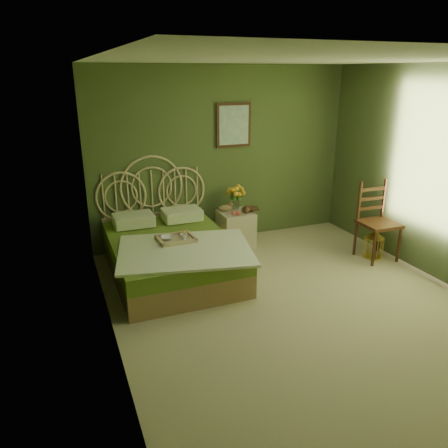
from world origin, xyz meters
name	(u,v)px	position (x,y,z in m)	size (l,w,h in m)	color
floor	(295,303)	(0.00, 0.00, 0.00)	(4.50, 4.50, 0.00)	tan
ceiling	(310,59)	(0.00, 0.00, 2.60)	(4.50, 4.50, 0.00)	silver
wall_back	(223,156)	(0.00, 2.25, 1.30)	(4.00, 4.00, 0.00)	#4B5E31
wall_left	(105,214)	(-2.00, 0.00, 1.30)	(4.50, 4.50, 0.00)	#4B5E31
wall_right	(446,177)	(2.00, 0.00, 1.30)	(4.50, 4.50, 0.00)	#4B5E31
wall_art	(234,125)	(0.16, 2.22, 1.75)	(0.54, 0.04, 0.64)	#3B1A10
bed	(171,251)	(-1.10, 1.29, 0.30)	(1.75, 2.21, 1.37)	#A58452
nightstand	(236,223)	(0.07, 1.89, 0.35)	(0.48, 0.48, 0.96)	beige
chair	(375,216)	(1.70, 0.79, 0.60)	(0.49, 0.49, 1.08)	#3B1A10
birdcage	(374,244)	(1.70, 0.75, 0.19)	(0.26, 0.26, 0.39)	gold
book_lower	(246,210)	(0.24, 1.90, 0.54)	(0.17, 0.22, 0.02)	#381E0F
book_upper	(246,208)	(0.24, 1.90, 0.56)	(0.16, 0.23, 0.02)	#472819
cereal_bowl	(167,238)	(-1.17, 1.16, 0.55)	(0.15, 0.15, 0.04)	white
coffee_cup	(184,237)	(-0.99, 1.05, 0.57)	(0.09, 0.09, 0.08)	white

